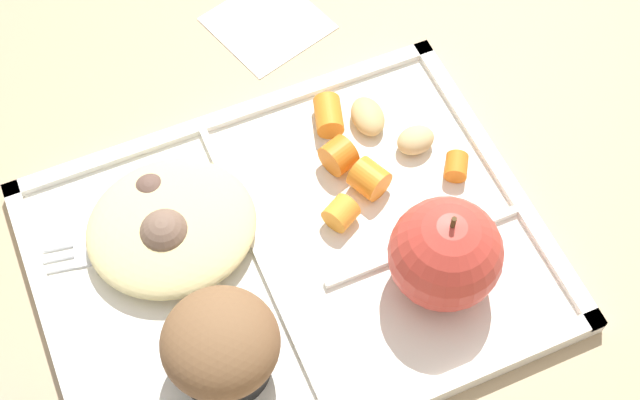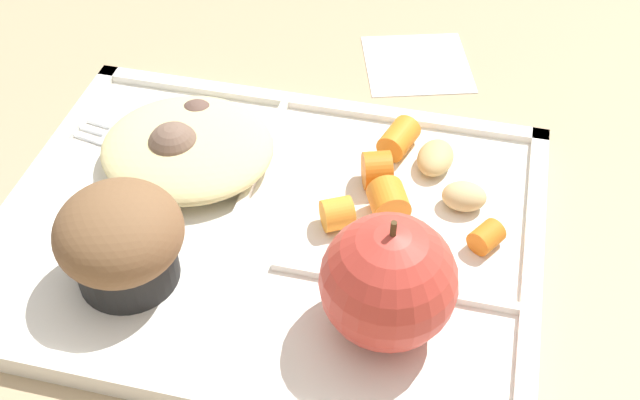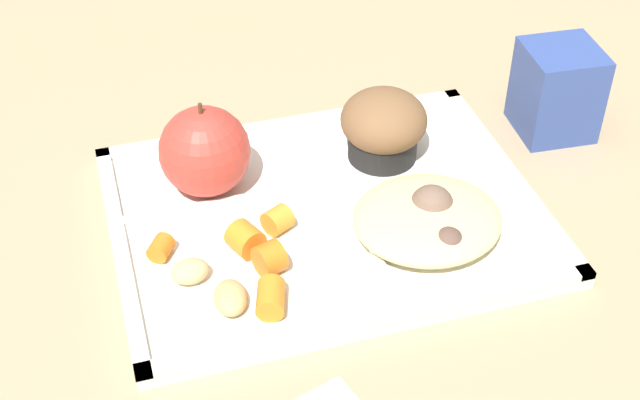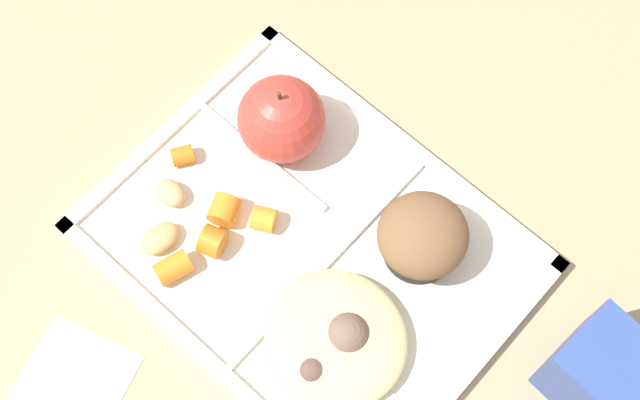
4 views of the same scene
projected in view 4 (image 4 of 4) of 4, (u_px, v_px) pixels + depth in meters
ground at (310, 250)px, 0.85m from camera, size 6.00×6.00×0.00m
lunch_tray at (310, 247)px, 0.84m from camera, size 0.38×0.29×0.02m
green_apple at (281, 119)px, 0.84m from camera, size 0.08×0.08×0.09m
bran_muffin at (422, 238)px, 0.80m from camera, size 0.08×0.08×0.07m
carrot_slice_diagonal at (173, 268)px, 0.82m from camera, size 0.03×0.04×0.02m
carrot_slice_large at (212, 241)px, 0.82m from camera, size 0.03×0.03×0.03m
carrot_slice_near_corner at (224, 210)px, 0.84m from camera, size 0.03×0.03×0.03m
carrot_slice_center at (183, 156)px, 0.86m from camera, size 0.03×0.03×0.02m
carrot_slice_back at (264, 219)px, 0.83m from camera, size 0.03×0.03×0.02m
potato_chunk_corner at (160, 239)px, 0.83m from camera, size 0.03×0.04×0.02m
potato_chunk_small at (170, 193)px, 0.85m from camera, size 0.03×0.03×0.02m
egg_noodle_pile at (336, 338)px, 0.79m from camera, size 0.13×0.12×0.03m
meatball_front at (313, 370)px, 0.78m from camera, size 0.03×0.03×0.03m
meatball_back at (348, 334)px, 0.79m from camera, size 0.04×0.04×0.04m
plastic_fork at (361, 372)px, 0.79m from camera, size 0.15×0.04×0.00m
milk_carton at (600, 371)px, 0.76m from camera, size 0.08×0.08×0.09m
paper_napkin at (74, 382)px, 0.80m from camera, size 0.11×0.11×0.00m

